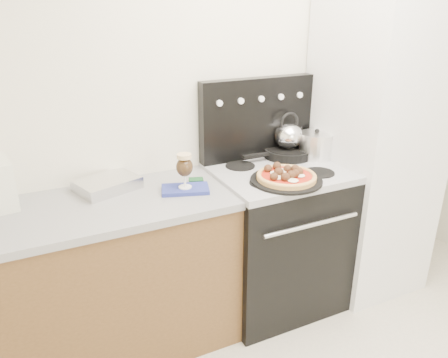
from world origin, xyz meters
TOP-DOWN VIEW (x-y plane):
  - room_shell at (0.00, 0.29)m, footprint 3.52×3.01m
  - base_cabinet at (-1.02, 1.20)m, footprint 1.45×0.60m
  - countertop at (-1.02, 1.20)m, footprint 1.48×0.63m
  - stove_body at (0.08, 1.18)m, footprint 0.76×0.65m
  - cooktop at (0.08, 1.18)m, footprint 0.76×0.65m
  - backguard at (0.08, 1.45)m, footprint 0.76×0.08m
  - fridge at (0.78, 1.15)m, footprint 0.64×0.68m
  - foil_sheet at (-0.89, 1.36)m, footprint 0.37×0.32m
  - oven_mitt at (-0.52, 1.16)m, footprint 0.28×0.22m
  - beer_glass at (-0.52, 1.16)m, footprint 0.11×0.11m
  - pizza_pan at (0.02, 1.00)m, footprint 0.41×0.41m
  - pizza at (0.02, 1.00)m, footprint 0.34×0.34m
  - skillet at (0.26, 1.35)m, footprint 0.31×0.31m
  - tea_kettle at (0.26, 1.35)m, footprint 0.23×0.23m
  - stock_pot at (0.41, 1.26)m, footprint 0.22×0.22m

SIDE VIEW (x-z plane):
  - base_cabinet at x=-1.02m, z-range 0.00..0.86m
  - stove_body at x=0.08m, z-range 0.00..0.88m
  - countertop at x=-1.02m, z-range 0.86..0.90m
  - cooktop at x=0.08m, z-range 0.88..0.92m
  - oven_mitt at x=-0.52m, z-range 0.90..0.92m
  - pizza_pan at x=0.02m, z-range 0.92..0.93m
  - foil_sheet at x=-0.89m, z-range 0.90..0.96m
  - skillet at x=0.26m, z-range 0.92..0.97m
  - fridge at x=0.78m, z-range 0.00..1.90m
  - pizza at x=0.02m, z-range 0.93..0.98m
  - stock_pot at x=0.41m, z-range 0.92..1.07m
  - beer_glass at x=-0.52m, z-range 0.92..1.11m
  - tea_kettle at x=0.26m, z-range 0.97..1.17m
  - backguard at x=0.08m, z-range 0.92..1.42m
  - room_shell at x=0.00m, z-range -0.01..2.51m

